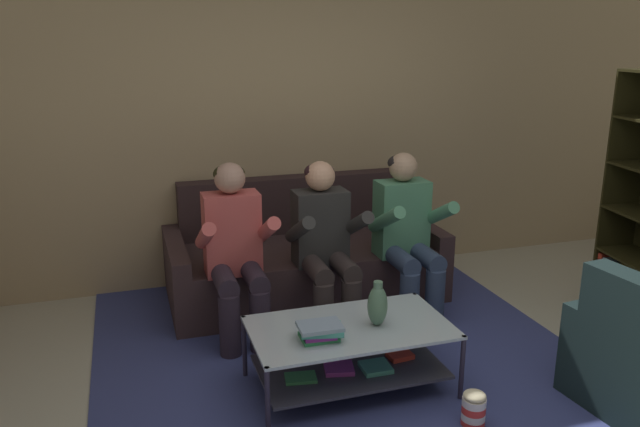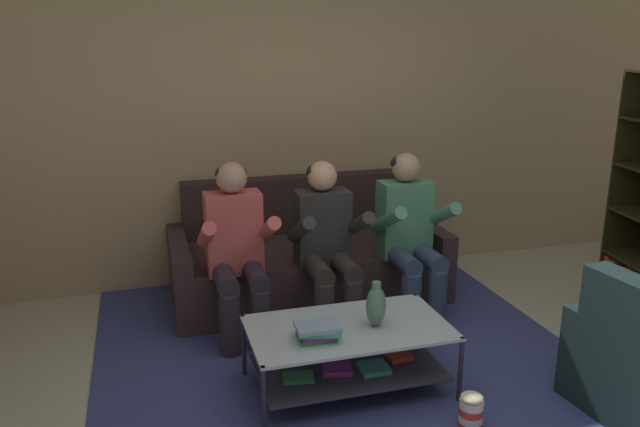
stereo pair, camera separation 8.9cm
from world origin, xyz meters
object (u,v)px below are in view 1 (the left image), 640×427
person_seated_left (235,246)px  book_stack (320,331)px  coffee_table (350,348)px  vase (377,305)px  popcorn_tub (474,409)px  person_seated_middle (325,239)px  person_seated_right (407,229)px  couch (302,260)px

person_seated_left → book_stack: (0.29, -0.98, -0.20)m
coffee_table → vase: bearing=-11.2°
person_seated_left → vase: person_seated_left is taller
person_seated_left → coffee_table: bearing=-60.3°
popcorn_tub → person_seated_left: bearing=125.1°
person_seated_middle → person_seated_right: size_ratio=0.98×
person_seated_right → book_stack: size_ratio=4.56×
person_seated_middle → person_seated_right: 0.63m
couch → vase: bearing=-89.2°
person_seated_left → book_stack: bearing=-73.7°
coffee_table → vase: vase is taller
person_seated_middle → popcorn_tub: size_ratio=5.78×
person_seated_middle → person_seated_right: (0.63, 0.00, 0.01)m
couch → vase: size_ratio=7.84×
person_seated_right → vase: size_ratio=4.46×
book_stack → couch: bearing=77.5°
coffee_table → popcorn_tub: size_ratio=5.68×
person_seated_left → coffee_table: 1.09m
book_stack → popcorn_tub: (0.72, -0.45, -0.35)m
person_seated_left → book_stack: person_seated_left is taller
vase → couch: bearing=90.8°
person_seated_middle → person_seated_right: person_seated_right is taller
person_seated_middle → book_stack: 1.06m
person_seated_left → popcorn_tub: (1.00, -1.43, -0.55)m
person_seated_middle → vase: (0.02, -0.91, -0.11)m
person_seated_left → person_seated_middle: (0.63, -0.00, -0.01)m
person_seated_middle → popcorn_tub: 1.57m
popcorn_tub → coffee_table: bearing=132.4°
person_seated_right → book_stack: (-0.98, -0.98, -0.20)m
couch → person_seated_middle: (0.00, -0.58, 0.36)m
couch → coffee_table: size_ratio=1.83×
couch → person_seated_right: 0.94m
person_seated_middle → person_seated_left: bearing=179.8°
couch → coffee_table: couch is taller
coffee_table → popcorn_tub: 0.76m
book_stack → popcorn_tub: 0.91m
person_seated_left → person_seated_middle: bearing=-0.2°
person_seated_right → popcorn_tub: person_seated_right is taller
couch → person_seated_left: size_ratio=1.75×
couch → vase: couch is taller
person_seated_right → vase: (-0.61, -0.91, -0.12)m
popcorn_tub → person_seated_right: bearing=79.4°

